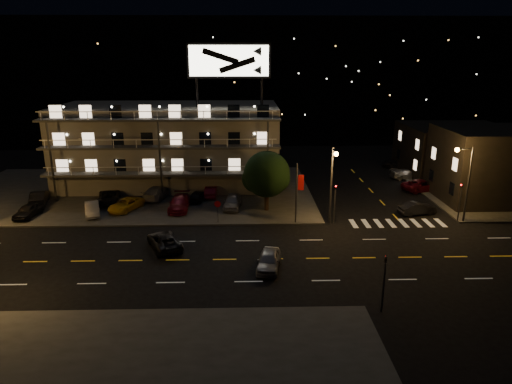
{
  "coord_description": "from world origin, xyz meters",
  "views": [
    {
      "loc": [
        -0.29,
        -35.6,
        16.86
      ],
      "look_at": [
        0.9,
        8.0,
        3.57
      ],
      "focal_mm": 32.0,
      "sensor_mm": 36.0,
      "label": 1
    }
  ],
  "objects_px": {
    "tree": "(266,176)",
    "side_car_0": "(417,208)",
    "lot_car_4": "(232,201)",
    "lot_car_7": "(157,192)",
    "road_car_west": "(164,241)",
    "road_car_east": "(269,260)",
    "lot_car_2": "(126,205)"
  },
  "relations": [
    {
      "from": "lot_car_4",
      "to": "road_car_east",
      "type": "bearing_deg",
      "value": -71.65
    },
    {
      "from": "tree",
      "to": "lot_car_7",
      "type": "height_order",
      "value": "tree"
    },
    {
      "from": "lot_car_4",
      "to": "side_car_0",
      "type": "relative_size",
      "value": 1.06
    },
    {
      "from": "lot_car_2",
      "to": "road_car_east",
      "type": "distance_m",
      "value": 20.97
    },
    {
      "from": "tree",
      "to": "lot_car_7",
      "type": "bearing_deg",
      "value": 160.23
    },
    {
      "from": "tree",
      "to": "lot_car_4",
      "type": "distance_m",
      "value": 4.99
    },
    {
      "from": "tree",
      "to": "side_car_0",
      "type": "relative_size",
      "value": 1.6
    },
    {
      "from": "lot_car_2",
      "to": "side_car_0",
      "type": "bearing_deg",
      "value": 21.16
    },
    {
      "from": "tree",
      "to": "road_car_west",
      "type": "distance_m",
      "value": 14.17
    },
    {
      "from": "lot_car_7",
      "to": "road_car_east",
      "type": "bearing_deg",
      "value": 138.31
    },
    {
      "from": "lot_car_4",
      "to": "road_car_west",
      "type": "bearing_deg",
      "value": -113.28
    },
    {
      "from": "side_car_0",
      "to": "tree",
      "type": "bearing_deg",
      "value": 70.83
    },
    {
      "from": "lot_car_2",
      "to": "lot_car_4",
      "type": "xyz_separation_m",
      "value": [
        11.84,
        0.42,
        0.11
      ]
    },
    {
      "from": "lot_car_7",
      "to": "side_car_0",
      "type": "height_order",
      "value": "lot_car_7"
    },
    {
      "from": "tree",
      "to": "lot_car_4",
      "type": "bearing_deg",
      "value": 168.27
    },
    {
      "from": "tree",
      "to": "road_car_west",
      "type": "height_order",
      "value": "tree"
    },
    {
      "from": "tree",
      "to": "road_car_east",
      "type": "bearing_deg",
      "value": -91.86
    },
    {
      "from": "lot_car_2",
      "to": "lot_car_4",
      "type": "bearing_deg",
      "value": 26.58
    },
    {
      "from": "side_car_0",
      "to": "road_car_west",
      "type": "relative_size",
      "value": 0.84
    },
    {
      "from": "road_car_west",
      "to": "lot_car_7",
      "type": "bearing_deg",
      "value": -102.05
    },
    {
      "from": "lot_car_7",
      "to": "road_car_east",
      "type": "height_order",
      "value": "lot_car_7"
    },
    {
      "from": "lot_car_7",
      "to": "lot_car_2",
      "type": "bearing_deg",
      "value": 71.99
    },
    {
      "from": "lot_car_7",
      "to": "road_car_east",
      "type": "distance_m",
      "value": 22.49
    },
    {
      "from": "lot_car_7",
      "to": "tree",
      "type": "bearing_deg",
      "value": 175.14
    },
    {
      "from": "lot_car_4",
      "to": "lot_car_7",
      "type": "bearing_deg",
      "value": 163.01
    },
    {
      "from": "lot_car_2",
      "to": "lot_car_7",
      "type": "bearing_deg",
      "value": 81.61
    },
    {
      "from": "tree",
      "to": "road_car_east",
      "type": "height_order",
      "value": "tree"
    },
    {
      "from": "tree",
      "to": "lot_car_4",
      "type": "xyz_separation_m",
      "value": [
        -3.76,
        0.78,
        -3.2
      ]
    },
    {
      "from": "lot_car_2",
      "to": "road_car_east",
      "type": "bearing_deg",
      "value": -19.27
    },
    {
      "from": "road_car_west",
      "to": "lot_car_2",
      "type": "bearing_deg",
      "value": -84.18
    },
    {
      "from": "lot_car_2",
      "to": "road_car_west",
      "type": "height_order",
      "value": "lot_car_2"
    },
    {
      "from": "lot_car_2",
      "to": "road_car_west",
      "type": "bearing_deg",
      "value": -35.14
    }
  ]
}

